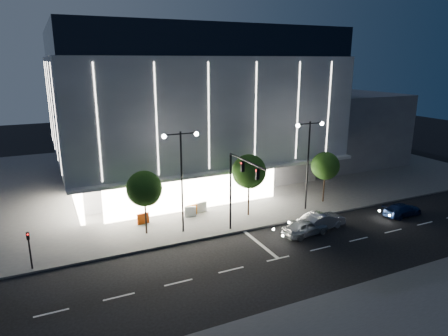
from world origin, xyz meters
name	(u,v)px	position (x,y,z in m)	size (l,w,h in m)	color
ground	(246,255)	(0.00, 0.00, 0.00)	(160.00, 160.00, 0.00)	black
sidewalk_museum	(195,171)	(5.00, 24.00, 0.07)	(70.00, 40.00, 0.15)	#474747
sidewalk_near	(424,328)	(5.00, -12.00, 0.07)	(70.00, 10.00, 0.15)	#474747
museum	(183,105)	(2.98, 22.31, 9.27)	(30.00, 25.80, 18.00)	#4C4C51
annex_building	(322,125)	(26.00, 24.00, 5.00)	(16.00, 20.00, 10.00)	#4C4C51
traffic_mast	(238,181)	(1.00, 3.34, 5.03)	(0.33, 5.89, 7.07)	black
street_lamp_west	(181,167)	(-3.00, 6.00, 5.96)	(3.16, 0.36, 9.00)	black
street_lamp_east	(308,153)	(10.00, 6.00, 5.96)	(3.16, 0.36, 9.00)	black
ped_signal_far	(29,246)	(-15.00, 4.50, 1.89)	(0.22, 0.24, 3.00)	black
tree_left	(145,190)	(-5.97, 7.02, 4.03)	(3.02, 3.02, 5.72)	black
tree_mid	(249,173)	(4.03, 7.02, 4.33)	(3.25, 3.25, 6.15)	black
tree_right	(325,167)	(13.03, 7.02, 3.88)	(2.91, 2.91, 5.51)	black
car_lead	(305,227)	(6.39, 1.14, 0.72)	(1.70, 4.23, 1.44)	#999CA0
car_second	(321,221)	(8.52, 1.64, 0.77)	(1.63, 4.67, 1.54)	#AAABB2
car_third	(402,210)	(17.61, 0.79, 0.61)	(1.72, 4.23, 1.23)	navy
barrier_a	(143,218)	(-5.74, 9.19, 0.65)	(1.10, 0.25, 1.00)	#C83C0B
barrier_b	(190,211)	(-1.23, 9.00, 0.65)	(1.10, 0.25, 1.00)	white
barrier_c	(192,210)	(-0.97, 9.30, 0.65)	(1.10, 0.25, 1.00)	orange
barrier_d	(201,207)	(0.18, 9.68, 0.65)	(1.10, 0.25, 1.00)	white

